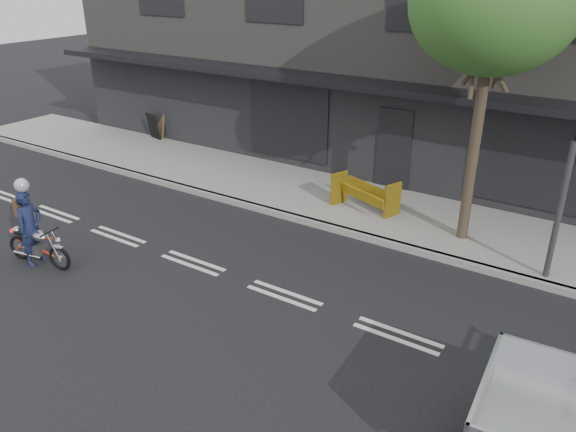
# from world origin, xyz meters

# --- Properties ---
(ground) EXTENTS (80.00, 80.00, 0.00)m
(ground) POSITION_xyz_m (0.00, 0.00, 0.00)
(ground) COLOR black
(ground) RESTS_ON ground
(sidewalk) EXTENTS (32.00, 3.20, 0.15)m
(sidewalk) POSITION_xyz_m (0.00, 4.70, 0.07)
(sidewalk) COLOR gray
(sidewalk) RESTS_ON ground
(kerb) EXTENTS (32.00, 0.20, 0.15)m
(kerb) POSITION_xyz_m (0.00, 3.10, 0.07)
(kerb) COLOR gray
(kerb) RESTS_ON ground
(building_main) EXTENTS (26.00, 10.00, 8.00)m
(building_main) POSITION_xyz_m (0.00, 11.30, 4.00)
(building_main) COLOR slate
(building_main) RESTS_ON ground
(street_tree) EXTENTS (3.40, 3.40, 6.74)m
(street_tree) POSITION_xyz_m (2.20, 4.20, 5.28)
(street_tree) COLOR #382B21
(street_tree) RESTS_ON ground
(traffic_light_pole) EXTENTS (0.12, 0.12, 3.50)m
(traffic_light_pole) POSITION_xyz_m (4.20, 3.35, 1.65)
(traffic_light_pole) COLOR #2D2D30
(traffic_light_pole) RESTS_ON ground
(motorcycle) EXTENTS (1.73, 0.50, 0.89)m
(motorcycle) POSITION_xyz_m (-5.15, -1.83, 0.46)
(motorcycle) COLOR black
(motorcycle) RESTS_ON ground
(rider) EXTENTS (0.48, 0.66, 1.67)m
(rider) POSITION_xyz_m (-5.30, -1.83, 0.83)
(rider) COLOR #161D3D
(rider) RESTS_ON ground
(construction_barrier) EXTENTS (1.75, 1.20, 0.91)m
(construction_barrier) POSITION_xyz_m (-0.41, 4.15, 0.60)
(construction_barrier) COLOR yellow
(construction_barrier) RESTS_ON sidewalk
(sandwich_board) EXTENTS (0.67, 0.52, 0.94)m
(sandwich_board) POSITION_xyz_m (-9.65, 6.00, 0.62)
(sandwich_board) COLOR black
(sandwich_board) RESTS_ON sidewalk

